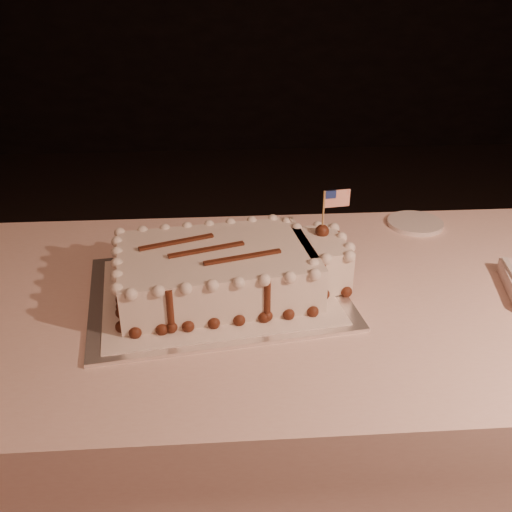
{
  "coord_description": "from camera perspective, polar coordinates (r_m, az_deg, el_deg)",
  "views": [
    {
      "loc": [
        -0.4,
        -0.4,
        1.37
      ],
      "look_at": [
        -0.33,
        0.61,
        0.84
      ],
      "focal_mm": 40.0,
      "sensor_mm": 36.0,
      "label": 1
    }
  ],
  "objects": [
    {
      "name": "doily",
      "position": [
        1.18,
        -3.89,
        -3.43
      ],
      "size": [
        0.5,
        0.41,
        0.0
      ],
      "primitive_type": "cube",
      "rotation": [
        0.0,
        0.0,
        0.14
      ],
      "color": "white",
      "rests_on": "cake_board"
    },
    {
      "name": "side_plate",
      "position": [
        1.53,
        15.63,
        3.18
      ],
      "size": [
        0.14,
        0.14,
        0.01
      ],
      "primitive_type": "cylinder",
      "color": "silver",
      "rests_on": "banquet_table"
    },
    {
      "name": "banquet_table",
      "position": [
        1.47,
        13.65,
        -15.81
      ],
      "size": [
        2.4,
        0.8,
        0.75
      ],
      "primitive_type": "cube",
      "color": "beige",
      "rests_on": "ground"
    },
    {
      "name": "sheet_cake",
      "position": [
        1.16,
        -2.64,
        -1.3
      ],
      "size": [
        0.5,
        0.32,
        0.19
      ],
      "color": "silver",
      "rests_on": "doily"
    },
    {
      "name": "cake_board",
      "position": [
        1.18,
        -3.88,
        -3.64
      ],
      "size": [
        0.56,
        0.45,
        0.01
      ],
      "primitive_type": "cube",
      "rotation": [
        0.0,
        0.0,
        0.14
      ],
      "color": "white",
      "rests_on": "banquet_table"
    }
  ]
}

